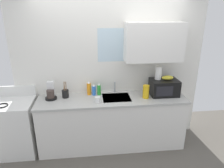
# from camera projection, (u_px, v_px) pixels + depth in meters

# --- Properties ---
(kitchen_wall_assembly) EXTENTS (3.23, 0.42, 2.50)m
(kitchen_wall_assembly) POSITION_uv_depth(u_px,v_px,m) (117.00, 66.00, 3.58)
(kitchen_wall_assembly) COLOR white
(kitchen_wall_assembly) RESTS_ON ground
(counter_unit) EXTENTS (2.46, 0.63, 0.90)m
(counter_unit) POSITION_uv_depth(u_px,v_px,m) (112.00, 121.00, 3.59)
(counter_unit) COLOR white
(counter_unit) RESTS_ON ground
(sink_faucet) EXTENTS (0.03, 0.03, 0.20)m
(sink_faucet) POSITION_uv_depth(u_px,v_px,m) (115.00, 87.00, 3.63)
(sink_faucet) COLOR #B2B5BA
(sink_faucet) RESTS_ON counter_unit
(stove_range) EXTENTS (0.60, 0.60, 1.08)m
(stove_range) POSITION_uv_depth(u_px,v_px,m) (17.00, 127.00, 3.42)
(stove_range) COLOR white
(stove_range) RESTS_ON ground
(microwave) EXTENTS (0.46, 0.35, 0.27)m
(microwave) POSITION_uv_depth(u_px,v_px,m) (164.00, 87.00, 3.53)
(microwave) COLOR black
(microwave) RESTS_ON counter_unit
(banana_bunch) EXTENTS (0.20, 0.11, 0.07)m
(banana_bunch) POSITION_uv_depth(u_px,v_px,m) (168.00, 78.00, 3.48)
(banana_bunch) COLOR gold
(banana_bunch) RESTS_ON microwave
(paper_towel_roll) EXTENTS (0.11, 0.11, 0.22)m
(paper_towel_roll) POSITION_uv_depth(u_px,v_px,m) (158.00, 73.00, 3.48)
(paper_towel_roll) COLOR white
(paper_towel_roll) RESTS_ON microwave
(coffee_maker) EXTENTS (0.19, 0.21, 0.28)m
(coffee_maker) POSITION_uv_depth(u_px,v_px,m) (51.00, 92.00, 3.39)
(coffee_maker) COLOR black
(coffee_maker) RESTS_ON counter_unit
(dish_soap_bottle_green) EXTENTS (0.06, 0.06, 0.21)m
(dish_soap_bottle_green) POSITION_uv_depth(u_px,v_px,m) (99.00, 89.00, 3.54)
(dish_soap_bottle_green) COLOR green
(dish_soap_bottle_green) RESTS_ON counter_unit
(dish_soap_bottle_blue) EXTENTS (0.06, 0.06, 0.20)m
(dish_soap_bottle_blue) POSITION_uv_depth(u_px,v_px,m) (94.00, 90.00, 3.53)
(dish_soap_bottle_blue) COLOR blue
(dish_soap_bottle_blue) RESTS_ON counter_unit
(dish_soap_bottle_orange) EXTENTS (0.07, 0.07, 0.24)m
(dish_soap_bottle_orange) POSITION_uv_depth(u_px,v_px,m) (89.00, 88.00, 3.54)
(dish_soap_bottle_orange) COLOR orange
(dish_soap_bottle_orange) RESTS_ON counter_unit
(cereal_canister) EXTENTS (0.10, 0.10, 0.22)m
(cereal_canister) POSITION_uv_depth(u_px,v_px,m) (146.00, 92.00, 3.41)
(cereal_canister) COLOR gold
(cereal_canister) RESTS_ON counter_unit
(mug_white) EXTENTS (0.08, 0.08, 0.09)m
(mug_white) POSITION_uv_depth(u_px,v_px,m) (98.00, 100.00, 3.26)
(mug_white) COLOR white
(mug_white) RESTS_ON counter_unit
(utensil_crock) EXTENTS (0.11, 0.11, 0.28)m
(utensil_crock) POSITION_uv_depth(u_px,v_px,m) (65.00, 93.00, 3.44)
(utensil_crock) COLOR black
(utensil_crock) RESTS_ON counter_unit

